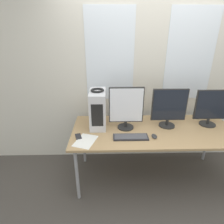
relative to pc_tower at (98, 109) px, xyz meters
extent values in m
plane|color=#47423D|center=(0.71, -0.57, -1.00)|extent=(14.00, 14.00, 0.00)
cube|color=beige|center=(0.71, 0.43, 0.35)|extent=(8.00, 0.06, 2.70)
cube|color=white|center=(0.16, 0.40, 0.61)|extent=(0.66, 0.01, 1.23)
cube|color=white|center=(1.26, 0.40, 0.61)|extent=(0.66, 0.01, 1.23)
cube|color=tan|center=(0.71, -0.14, -0.25)|extent=(2.07, 0.87, 0.03)
cylinder|color=#99999E|center=(-0.24, -0.49, -0.63)|extent=(0.04, 0.04, 0.74)
cylinder|color=#99999E|center=(-0.24, 0.22, -0.63)|extent=(0.04, 0.04, 0.74)
cylinder|color=#99999E|center=(1.67, 0.22, -0.63)|extent=(0.04, 0.04, 0.74)
cube|color=silver|center=(0.00, 0.00, 0.00)|extent=(0.20, 0.41, 0.47)
cube|color=black|center=(0.00, -0.20, 0.00)|extent=(0.14, 0.00, 0.28)
torus|color=black|center=(0.00, 0.00, 0.25)|extent=(0.17, 0.17, 0.03)
cylinder|color=black|center=(0.36, -0.08, -0.23)|extent=(0.21, 0.21, 0.02)
cylinder|color=black|center=(0.36, -0.08, -0.18)|extent=(0.04, 0.04, 0.09)
cube|color=black|center=(0.36, -0.08, 0.08)|extent=(0.43, 0.03, 0.46)
cube|color=white|center=(0.36, -0.09, 0.08)|extent=(0.41, 0.00, 0.43)
cylinder|color=black|center=(0.91, -0.04, -0.23)|extent=(0.21, 0.21, 0.02)
cylinder|color=black|center=(0.91, -0.04, -0.18)|extent=(0.04, 0.04, 0.09)
cube|color=black|center=(0.91, -0.04, 0.06)|extent=(0.45, 0.03, 0.42)
cube|color=black|center=(0.91, -0.06, 0.06)|extent=(0.42, 0.00, 0.40)
cylinder|color=black|center=(1.47, -0.02, -0.23)|extent=(0.21, 0.21, 0.02)
cylinder|color=black|center=(1.47, -0.02, -0.18)|extent=(0.04, 0.04, 0.09)
cube|color=black|center=(1.47, -0.02, 0.05)|extent=(0.43, 0.03, 0.40)
cube|color=black|center=(1.47, -0.04, 0.05)|extent=(0.40, 0.00, 0.37)
cube|color=#28282D|center=(0.40, -0.33, -0.23)|extent=(0.41, 0.14, 0.02)
cube|color=#47474C|center=(0.40, -0.33, -0.22)|extent=(0.38, 0.12, 0.00)
ellipsoid|color=#2D2D2D|center=(0.68, -0.32, -0.22)|extent=(0.06, 0.11, 0.03)
cube|color=#232328|center=(-0.23, -0.29, -0.23)|extent=(0.10, 0.14, 0.01)
cube|color=white|center=(-0.13, -0.39, -0.24)|extent=(0.29, 0.35, 0.00)
camera|label=1|loc=(0.13, -2.23, 0.93)|focal=30.00mm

